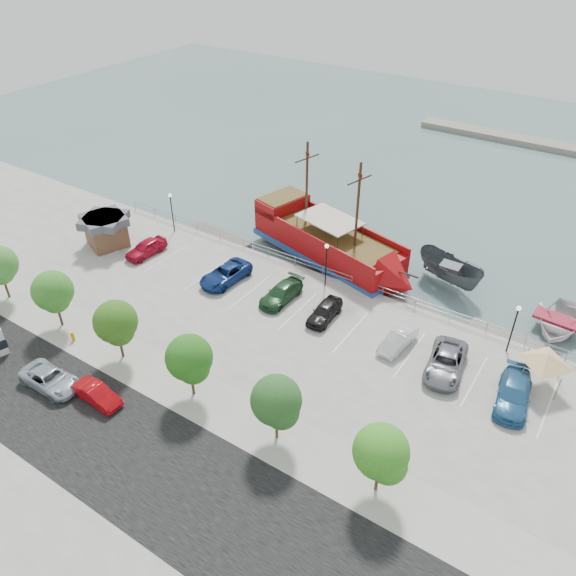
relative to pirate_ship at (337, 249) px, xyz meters
The scene contains 32 objects.
ground 11.52m from the pirate_ship, 82.58° to the right, with size 160.00×160.00×0.00m, color #4C6262.
land_slab 32.32m from the pirate_ship, 87.40° to the right, with size 100.00×58.00×1.20m, color gray.
street 27.31m from the pirate_ship, 86.92° to the right, with size 100.00×8.00×0.04m, color black.
sidewalk 21.32m from the pirate_ship, 86.05° to the right, with size 100.00×4.00×0.05m, color #9F9887.
seawall_railing 3.78m from the pirate_ship, 66.99° to the right, with size 50.00×0.06×1.00m.
far_shore 45.25m from the pirate_ship, 75.31° to the left, with size 40.00×3.00×0.80m, color gray.
pirate_ship is the anchor object (origin of this frame).
patrol_boat 10.58m from the pirate_ship, 15.23° to the left, with size 2.64×7.02×2.72m, color #3D4245.
speedboat 20.17m from the pirate_ship, ahead, with size 4.56×6.39×1.32m, color silver.
dock_west 13.19m from the pirate_ship, behind, with size 7.52×2.15×0.43m, color #69645D.
dock_mid 9.31m from the pirate_ship, 12.97° to the right, with size 7.05×2.02×0.40m, color slate.
dock_east 17.31m from the pirate_ship, ahead, with size 6.43×1.84×0.37m, color slate.
shed 22.70m from the pirate_ship, 152.93° to the right, with size 4.97×4.97×3.14m.
canopy_tent 21.57m from the pirate_ship, 18.98° to the right, with size 4.20×4.20×3.22m.
street_van 27.51m from the pirate_ship, 107.94° to the right, with size 2.21×4.79×1.33m, color #9FAAB4.
street_sedan 25.76m from the pirate_ship, 100.32° to the right, with size 1.34×3.85×1.27m, color #B6080F.
fire_hydrant 24.72m from the pirate_ship, 116.86° to the right, with size 0.28×0.28×0.82m.
lamp_post_left 17.31m from the pirate_ship, 163.96° to the right, with size 0.36×0.36×4.28m.
lamp_post_mid 5.35m from the pirate_ship, 72.86° to the right, with size 0.36×0.36×4.28m.
lamp_post_right 18.21m from the pirate_ship, 15.22° to the right, with size 0.36×0.36×4.28m.
tree_b 25.29m from the pirate_ship, 122.12° to the right, with size 3.30×3.20×5.00m.
tree_c 22.38m from the pirate_ship, 106.67° to the right, with size 3.30×3.20×5.00m.
tree_d 21.46m from the pirate_ship, 88.35° to the right, with size 3.30×3.20×5.00m.
tree_e 22.76m from the pirate_ship, 70.35° to the right, with size 3.30×3.20×5.00m.
tree_f 25.96m from the pirate_ship, 55.58° to the right, with size 3.30×3.20×5.00m.
parked_car_a 18.36m from the pirate_ship, 148.46° to the right, with size 1.75×4.35×1.48m, color #AF0F25.
parked_car_c 11.04m from the pirate_ship, 125.48° to the right, with size 2.42×5.25×1.46m, color navy.
parked_car_d 8.67m from the pirate_ship, 94.12° to the right, with size 1.94×4.78×1.39m, color #1F4626.
parked_car_e 9.63m from the pirate_ship, 66.90° to the right, with size 1.67×4.16×1.42m, color black.
parked_car_f 13.53m from the pirate_ship, 40.74° to the right, with size 1.40×4.02×1.33m, color silver.
parked_car_g 17.06m from the pirate_ship, 33.34° to the right, with size 2.53×5.48×1.52m, color slate.
parked_car_h 21.61m from the pirate_ship, 27.22° to the right, with size 2.15×5.28×1.53m, color #296291.
Camera 1 is at (19.74, -29.66, 28.53)m, focal length 35.00 mm.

